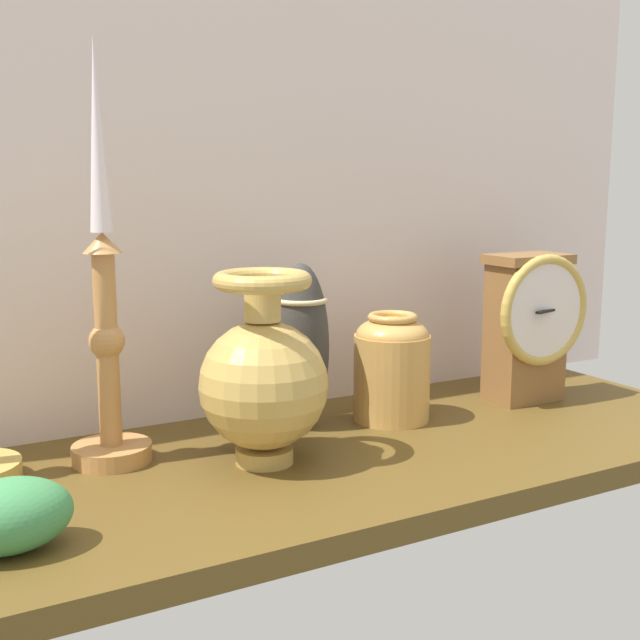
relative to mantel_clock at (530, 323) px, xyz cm
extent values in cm
cube|color=brown|center=(-32.38, -4.38, -11.34)|extent=(100.00, 36.00, 2.40)
cube|color=silver|center=(-32.38, 14.12, 22.36)|extent=(120.00, 2.00, 65.00)
cube|color=brown|center=(0.00, 0.76, -1.34)|extent=(9.16, 5.73, 17.60)
cube|color=brown|center=(0.00, 0.76, 8.06)|extent=(10.26, 6.41, 1.20)
torus|color=gold|center=(0.00, -2.51, 2.00)|extent=(13.91, 1.26, 13.91)
cylinder|color=silver|center=(0.00, -2.61, 2.00)|extent=(11.63, 0.40, 11.63)
cube|color=black|center=(0.00, -2.91, 2.00)|extent=(4.42, 1.78, 0.30)
cylinder|color=#BC8248|center=(-52.36, 3.32, -9.24)|extent=(7.94, 7.94, 1.80)
cylinder|color=#BC8248|center=(-52.36, 3.32, 1.29)|extent=(2.21, 2.21, 19.25)
sphere|color=#BC8248|center=(-52.36, 3.32, 2.25)|extent=(3.53, 3.53, 3.53)
cone|color=#BC8248|center=(-52.36, 3.32, 11.91)|extent=(3.79, 3.79, 2.00)
cone|color=white|center=(-52.36, 3.32, 22.02)|extent=(2.09, 2.09, 18.23)
cylinder|color=tan|center=(-39.05, -4.31, -9.34)|extent=(5.78, 5.78, 1.60)
sphere|color=tan|center=(-39.05, -4.31, -2.11)|extent=(12.85, 12.85, 12.85)
cylinder|color=tan|center=(-39.05, -4.31, 6.30)|extent=(3.60, 3.60, 3.97)
torus|color=tan|center=(-39.05, -4.31, 8.28)|extent=(9.66, 9.66, 1.74)
cylinder|color=tan|center=(-19.68, 1.73, -5.06)|extent=(8.98, 8.98, 10.16)
ellipsoid|color=tan|center=(-19.68, 1.73, 0.02)|extent=(8.53, 8.53, 4.26)
torus|color=tan|center=(-19.68, 1.73, 2.15)|extent=(5.82, 5.82, 0.89)
ellipsoid|color=#353430|center=(-30.35, 4.21, -0.69)|extent=(6.30, 6.30, 18.90)
torus|color=#CCB78C|center=(-30.35, 4.21, 4.60)|extent=(5.96, 5.96, 0.60)
ellipsoid|color=#3F8B4F|center=(-64.26, -12.70, -7.27)|extent=(9.60, 6.72, 5.75)
camera|label=1|loc=(-71.16, -74.01, 17.82)|focal=44.84mm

